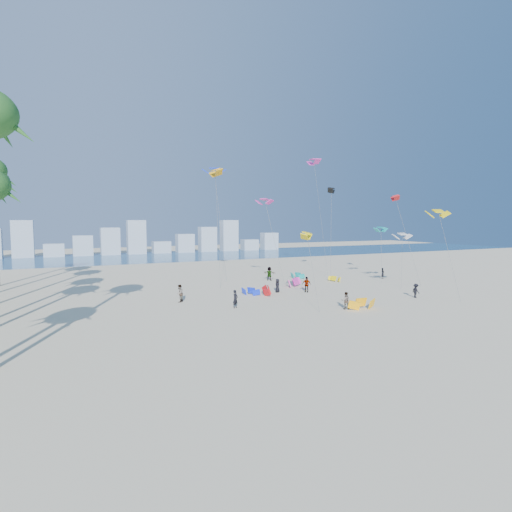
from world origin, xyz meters
name	(u,v)px	position (x,y,z in m)	size (l,w,h in m)	color
ground	(313,336)	(0.00, 0.00, 0.00)	(220.00, 220.00, 0.00)	beige
ocean	(138,257)	(0.00, 72.00, 0.01)	(220.00, 220.00, 0.00)	navy
kitesurfer_near	(235,299)	(-1.30, 11.55, 0.86)	(0.63, 0.41, 1.73)	black
kitesurfer_mid	(346,301)	(7.88, 6.53, 0.82)	(0.79, 0.62, 1.63)	gray
kitesurfers_far	(289,282)	(8.79, 18.90, 0.88)	(31.89, 19.95, 1.91)	black
grounded_kites	(301,287)	(9.38, 17.00, 0.45)	(16.14, 22.57, 1.02)	#0D2BED
flying_kites	(304,188)	(13.72, 23.61, 12.75)	(25.15, 29.68, 18.56)	yellow
distant_skyline	(126,242)	(-1.19, 82.00, 3.09)	(85.00, 3.00, 8.40)	#9EADBF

